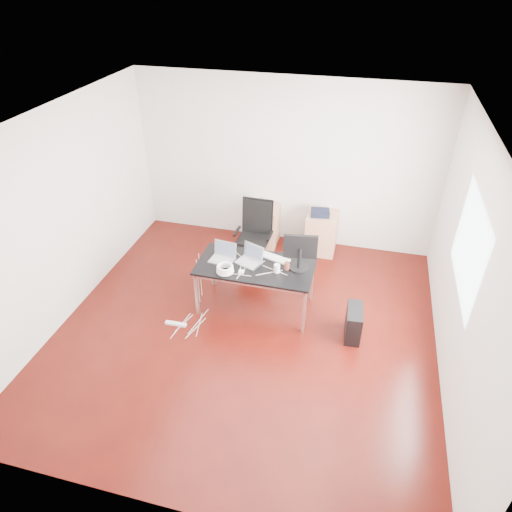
% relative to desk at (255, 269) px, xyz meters
% --- Properties ---
extents(room_shell, '(5.00, 5.00, 5.00)m').
position_rel_desk_xyz_m(room_shell, '(0.03, -0.49, 0.73)').
color(room_shell, '#3A0A06').
rests_on(room_shell, ground).
extents(desk, '(1.60, 0.80, 0.73)m').
position_rel_desk_xyz_m(desk, '(0.00, 0.00, 0.00)').
color(desk, black).
rests_on(desk, ground).
extents(office_chair, '(0.49, 0.51, 1.08)m').
position_rel_desk_xyz_m(office_chair, '(-0.28, 1.08, -0.07)').
color(office_chair, black).
rests_on(office_chair, ground).
extents(filing_cabinet_left, '(0.50, 0.50, 0.70)m').
position_rel_desk_xyz_m(filing_cabinet_left, '(-0.30, 1.73, -0.33)').
color(filing_cabinet_left, tan).
rests_on(filing_cabinet_left, ground).
extents(filing_cabinet_right, '(0.50, 0.50, 0.70)m').
position_rel_desk_xyz_m(filing_cabinet_right, '(0.70, 1.73, -0.33)').
color(filing_cabinet_right, tan).
rests_on(filing_cabinet_right, ground).
extents(pc_tower, '(0.23, 0.46, 0.44)m').
position_rel_desk_xyz_m(pc_tower, '(1.40, -0.25, -0.46)').
color(pc_tower, black).
rests_on(pc_tower, ground).
extents(wastebasket, '(0.26, 0.26, 0.28)m').
position_rel_desk_xyz_m(wastebasket, '(0.32, 1.52, -0.54)').
color(wastebasket, black).
rests_on(wastebasket, ground).
extents(power_strip, '(0.30, 0.07, 0.04)m').
position_rel_desk_xyz_m(power_strip, '(-0.97, -0.65, -0.66)').
color(power_strip, white).
rests_on(power_strip, ground).
extents(laptop_left, '(0.36, 0.29, 0.23)m').
position_rel_desk_xyz_m(laptop_left, '(-0.47, 0.04, 0.11)').
color(laptop_left, silver).
rests_on(laptop_left, desk).
extents(laptop_right, '(0.40, 0.36, 0.23)m').
position_rel_desk_xyz_m(laptop_right, '(-0.09, 0.07, 0.11)').
color(laptop_right, silver).
rests_on(laptop_right, desk).
extents(monitor, '(0.45, 0.26, 0.51)m').
position_rel_desk_xyz_m(monitor, '(0.59, 0.09, 0.34)').
color(monitor, black).
rests_on(monitor, desk).
extents(keyboard, '(0.46, 0.26, 0.02)m').
position_rel_desk_xyz_m(keyboard, '(0.22, 0.23, 0.06)').
color(keyboard, white).
rests_on(keyboard, desk).
extents(cup_white, '(0.08, 0.08, 0.12)m').
position_rel_desk_xyz_m(cup_white, '(0.32, -0.08, 0.11)').
color(cup_white, white).
rests_on(cup_white, desk).
extents(cup_brown, '(0.09, 0.09, 0.10)m').
position_rel_desk_xyz_m(cup_brown, '(0.43, 0.02, 0.10)').
color(cup_brown, '#5A2C1F').
rests_on(cup_brown, desk).
extents(cable_coil, '(0.24, 0.24, 0.11)m').
position_rel_desk_xyz_m(cable_coil, '(-0.35, -0.25, 0.11)').
color(cable_coil, white).
rests_on(cable_coil, desk).
extents(power_adapter, '(0.07, 0.07, 0.03)m').
position_rel_desk_xyz_m(power_adapter, '(-0.14, -0.21, 0.07)').
color(power_adapter, white).
rests_on(power_adapter, desk).
extents(speaker, '(0.10, 0.09, 0.18)m').
position_rel_desk_xyz_m(speaker, '(-0.34, 1.70, 0.11)').
color(speaker, '#9E9E9E').
rests_on(speaker, filing_cabinet_left).
extents(navy_garment, '(0.33, 0.28, 0.09)m').
position_rel_desk_xyz_m(navy_garment, '(0.66, 1.69, 0.07)').
color(navy_garment, black).
rests_on(navy_garment, filing_cabinet_right).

